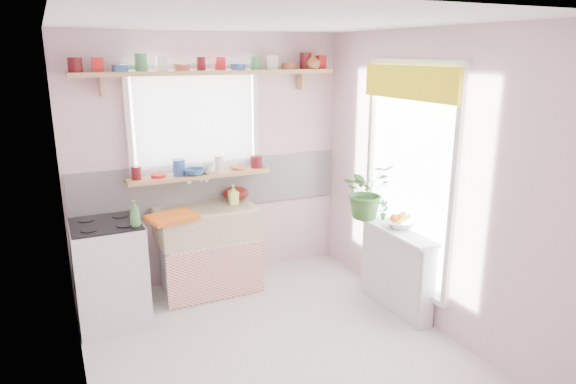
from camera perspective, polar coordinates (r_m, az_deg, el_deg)
name	(u,v)px	position (r m, az deg, el deg)	size (l,w,h in m)	color
room	(302,156)	(4.77, 1.60, 3.97)	(3.20, 3.20, 3.20)	silver
sink_unit	(208,249)	(5.14, -8.85, -6.29)	(0.95, 0.65, 1.11)	white
cooker	(110,273)	(4.74, -19.15, -8.49)	(0.58, 0.58, 0.93)	white
radiator_ledge	(396,268)	(4.85, 11.91, -8.21)	(0.22, 0.95, 0.78)	white
windowsill	(200,175)	(5.10, -9.78, 1.85)	(1.40, 0.22, 0.04)	tan
pine_shelf	(211,72)	(5.00, -8.56, 13.00)	(2.52, 0.24, 0.04)	tan
shelf_crockery	(211,64)	(5.00, -8.60, 13.85)	(2.47, 0.11, 0.12)	#590F14
sill_crockery	(198,168)	(5.08, -10.00, 2.65)	(1.35, 0.11, 0.12)	#590F14
dish_tray	(172,217)	(4.73, -12.74, -2.76)	(0.42, 0.31, 0.04)	orange
colander	(236,193)	(5.28, -5.81, -0.10)	(0.27, 0.27, 0.12)	#5F1110
jade_plant	(366,191)	(4.90, 8.69, 0.13)	(0.48, 0.41, 0.53)	#326227
fruit_bowl	(400,224)	(4.74, 12.34, -3.49)	(0.27, 0.27, 0.07)	silver
herb_pot	(383,209)	(4.92, 10.55, -1.92)	(0.10, 0.07, 0.19)	#2C6F2E
soap_bottle_sink	(233,194)	(5.10, -6.09, -0.25)	(0.09, 0.09, 0.19)	#D1E264
sill_cup	(209,169)	(5.05, -8.74, 2.54)	(0.12, 0.12, 0.09)	beige
sill_bowl	(195,172)	(5.01, -10.35, 2.20)	(0.20, 0.20, 0.06)	#2D5794
shelf_vase	(313,61)	(5.35, 2.80, 14.35)	(0.15, 0.15, 0.16)	#9B5B2F
cooker_bottle	(135,213)	(4.40, -16.67, -2.25)	(0.09, 0.09, 0.22)	#458B47
fruit	(401,218)	(4.73, 12.39, -2.79)	(0.20, 0.14, 0.10)	orange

